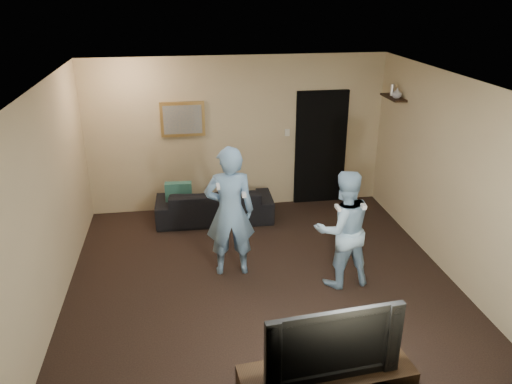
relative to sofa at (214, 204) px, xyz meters
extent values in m
plane|color=black|center=(0.46, -1.97, -0.28)|extent=(5.00, 5.00, 0.00)
cube|color=silver|center=(0.46, -1.97, 2.32)|extent=(5.00, 5.00, 0.04)
cube|color=tan|center=(0.46, 0.53, 1.02)|extent=(5.00, 0.04, 2.60)
cube|color=tan|center=(0.46, -4.47, 1.02)|extent=(5.00, 0.04, 2.60)
cube|color=tan|center=(-2.04, -1.97, 1.02)|extent=(0.04, 5.00, 2.60)
cube|color=tan|center=(2.96, -1.97, 1.02)|extent=(0.04, 5.00, 2.60)
imported|color=black|center=(0.00, 0.00, 0.00)|extent=(1.92, 0.80, 0.56)
cube|color=#1C554C|center=(-0.57, 0.00, 0.20)|extent=(0.43, 0.16, 0.43)
cube|color=olive|center=(-0.44, 0.51, 1.32)|extent=(0.72, 0.05, 0.57)
cube|color=slate|center=(-0.44, 0.48, 1.32)|extent=(0.62, 0.01, 0.47)
cube|color=black|center=(1.91, 0.50, 0.72)|extent=(0.90, 0.06, 2.00)
cube|color=silver|center=(1.31, 0.51, 1.02)|extent=(0.08, 0.02, 0.12)
cube|color=black|center=(2.85, -0.17, 1.71)|extent=(0.20, 0.60, 0.03)
imported|color=#B1B1B6|center=(2.85, -0.28, 1.80)|extent=(0.19, 0.19, 0.16)
cylinder|color=white|center=(2.85, -0.10, 1.82)|extent=(0.06, 0.06, 0.18)
imported|color=black|center=(0.65, -4.26, 0.59)|extent=(1.20, 0.26, 0.69)
imported|color=#6B92B9|center=(0.09, -1.66, 0.61)|extent=(0.66, 0.45, 1.78)
cube|color=white|center=(-0.07, -1.88, 1.07)|extent=(0.04, 0.14, 0.04)
cube|color=white|center=(0.25, -1.88, 0.94)|extent=(0.05, 0.09, 0.05)
imported|color=#9BC3E2|center=(1.46, -2.16, 0.50)|extent=(0.82, 0.67, 1.56)
cube|color=white|center=(1.30, -2.38, 0.90)|extent=(0.04, 0.14, 0.04)
cube|color=white|center=(1.62, -2.38, 0.90)|extent=(0.05, 0.09, 0.05)
camera|label=1|loc=(-0.48, -7.54, 3.33)|focal=35.00mm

